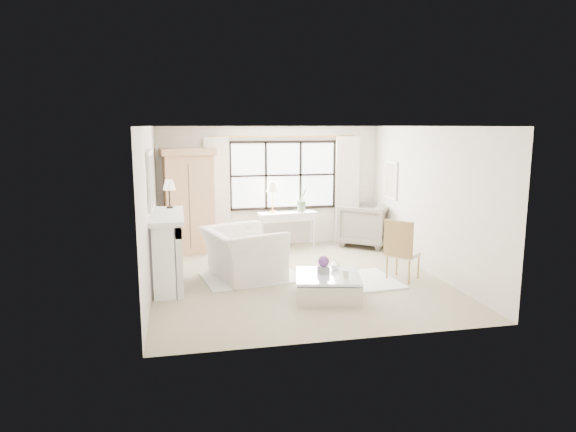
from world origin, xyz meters
name	(u,v)px	position (x,y,z in m)	size (l,w,h in m)	color
floor	(297,278)	(0.00, 0.00, 0.00)	(5.50, 5.50, 0.00)	tan
ceiling	(297,126)	(0.00, 0.00, 2.70)	(5.50, 5.50, 0.00)	white
wall_back	(270,186)	(0.00, 2.75, 1.35)	(5.00, 5.00, 0.00)	white
wall_front	(347,237)	(0.00, -2.75, 1.35)	(5.00, 5.00, 0.00)	beige
wall_left	(150,209)	(-2.50, 0.00, 1.35)	(5.50, 5.50, 0.00)	beige
wall_right	(429,200)	(2.50, 0.00, 1.35)	(5.50, 5.50, 0.00)	beige
window_pane	(283,175)	(0.30, 2.73, 1.60)	(2.40, 0.02, 1.50)	silver
window_frame	(283,175)	(0.30, 2.72, 1.60)	(2.50, 0.04, 1.50)	black
curtain_rod	(284,137)	(0.30, 2.67, 2.47)	(0.04, 0.04, 3.30)	#B0823D
curtain_left	(217,193)	(-1.20, 2.65, 1.24)	(0.55, 0.10, 2.47)	silver
curtain_right	(347,190)	(1.80, 2.65, 1.24)	(0.55, 0.10, 2.47)	white
fireplace	(166,250)	(-2.27, 0.00, 0.65)	(0.58, 1.66, 1.26)	white
mirror_frame	(151,179)	(-2.47, 0.00, 1.84)	(0.05, 1.15, 0.95)	silver
mirror_glass	(152,179)	(-2.44, 0.00, 1.84)	(0.02, 1.00, 0.80)	silver
art_frame	(391,180)	(2.47, 1.70, 1.55)	(0.04, 0.62, 0.82)	white
art_canvas	(390,180)	(2.45, 1.70, 1.55)	(0.01, 0.52, 0.72)	#C5AF98
mantel_lamp	(169,186)	(-2.19, 0.61, 1.65)	(0.22, 0.22, 0.51)	black
armoire	(189,200)	(-1.82, 2.40, 1.14)	(1.19, 0.83, 2.24)	tan
console_table	(287,229)	(0.32, 2.44, 0.40)	(1.35, 0.61, 0.80)	white
console_lamp	(273,188)	(0.00, 2.45, 1.36)	(0.28, 0.28, 0.69)	#C38B43
orchid_plant	(302,200)	(0.68, 2.45, 1.07)	(0.29, 0.24, 0.53)	#556E49
side_table	(264,245)	(-0.37, 1.36, 0.33)	(0.40, 0.40, 0.51)	silver
rug_left	(251,277)	(-0.80, 0.20, 0.01)	(1.70, 1.20, 0.03)	white
rug_right	(348,282)	(0.82, -0.44, 0.02)	(1.67, 1.25, 0.03)	white
club_armchair	(243,253)	(-0.93, 0.26, 0.45)	(1.38, 1.21, 0.90)	white
wingback_chair	(365,224)	(2.11, 2.22, 0.49)	(1.04, 1.07, 0.97)	gray
french_chair	(402,263)	(1.81, -0.46, 0.31)	(0.68, 0.68, 1.08)	#AC8248
coffee_table	(328,287)	(0.24, -1.12, 0.18)	(1.20, 1.20, 0.38)	silver
planter_box	(323,270)	(0.19, -1.05, 0.44)	(0.15, 0.15, 0.12)	slate
planter_flowers	(324,261)	(0.19, -1.05, 0.58)	(0.18, 0.18, 0.18)	#5D3078
pillar_candle	(346,274)	(0.47, -1.33, 0.44)	(0.08, 0.08, 0.12)	beige
coffee_vase	(335,265)	(0.44, -0.87, 0.46)	(0.16, 0.16, 0.17)	white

